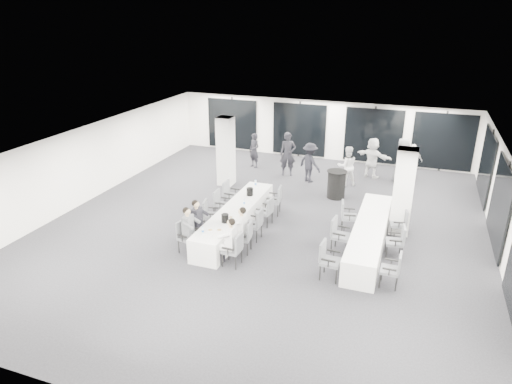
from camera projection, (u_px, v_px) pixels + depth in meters
room at (301, 179)px, 15.41m from camera, size 14.04×16.04×2.84m
column_left at (226, 151)px, 18.40m from camera, size 0.60×0.60×2.80m
column_right at (403, 192)px, 14.27m from camera, size 0.60×0.60×2.80m
banquet_table_main at (236, 219)px, 14.81m from camera, size 0.90×5.00×0.75m
banquet_table_side at (369, 235)px, 13.72m from camera, size 0.90×5.00×0.75m
cocktail_table at (336, 184)px, 17.33m from camera, size 0.77×0.77×1.07m
chair_main_left_near at (186, 234)px, 13.40m from camera, size 0.58×0.61×0.97m
chair_main_left_second at (194, 227)px, 13.87m from camera, size 0.54×0.59×0.98m
chair_main_left_mid at (209, 213)px, 14.82m from camera, size 0.58×0.62×0.97m
chair_main_left_fourth at (221, 203)px, 15.60m from camera, size 0.51×0.57×0.99m
chair_main_left_far at (230, 193)px, 16.32m from camera, size 0.54×0.60×1.03m
chair_main_right_near at (235, 248)px, 12.63m from camera, size 0.51×0.57×0.98m
chair_main_right_second at (245, 235)px, 13.35m from camera, size 0.54×0.59×0.97m
chair_main_right_mid at (255, 223)px, 14.10m from camera, size 0.52×0.58×1.00m
chair_main_right_fourth at (267, 210)px, 15.06m from camera, size 0.53×0.58×0.98m
chair_main_right_far at (275, 198)px, 15.89m from camera, size 0.58×0.63×1.03m
chair_side_left_near at (328, 258)px, 12.04m from camera, size 0.56×0.62×1.04m
chair_side_left_mid at (338, 233)px, 13.41m from camera, size 0.58×0.63×1.04m
chair_side_left_far at (347, 214)px, 14.68m from camera, size 0.60×0.63×1.01m
chair_side_right_near at (393, 268)px, 11.66m from camera, size 0.49×0.55×0.96m
chair_side_right_mid at (398, 240)px, 13.08m from camera, size 0.56×0.60×0.98m
chair_side_right_far at (401, 222)px, 14.24m from camera, size 0.57×0.60×0.95m
seated_guest_a at (190, 228)px, 13.24m from camera, size 0.50×0.38×1.44m
seated_guest_b at (199, 220)px, 13.73m from camera, size 0.50×0.38×1.44m
seated_guest_c at (229, 239)px, 12.59m from camera, size 0.50×0.38×1.44m
seated_guest_d at (240, 226)px, 13.30m from camera, size 0.50×0.38×1.44m
standing_guest_a at (288, 151)px, 19.55m from camera, size 0.94×0.84×2.14m
standing_guest_b at (347, 163)px, 18.46m from camera, size 1.04×0.87×1.86m
standing_guest_c at (310, 160)px, 18.83m from camera, size 1.36×1.16×1.88m
standing_guest_d at (413, 159)px, 19.18m from camera, size 1.16×1.00×1.72m
standing_guest_e at (402, 158)px, 18.69m from camera, size 1.05×1.21×2.14m
standing_guest_f at (373, 155)px, 19.33m from camera, size 1.93×1.35×1.96m
standing_guest_g at (254, 148)px, 20.63m from camera, size 0.82×0.77×1.78m
ice_bucket_near at (225, 218)px, 13.68m from camera, size 0.23×0.23×0.26m
ice_bucket_far at (250, 192)px, 15.68m from camera, size 0.23×0.23×0.26m
water_bottle_a at (203, 230)px, 12.98m from camera, size 0.07×0.07×0.21m
water_bottle_b at (244, 202)px, 14.91m from camera, size 0.06×0.06×0.20m
water_bottle_c at (256, 183)px, 16.51m from camera, size 0.07×0.07×0.23m
plate_a at (210, 230)px, 13.20m from camera, size 0.21×0.21×0.03m
plate_b at (219, 230)px, 13.21m from camera, size 0.21×0.21×0.03m
plate_c at (231, 217)px, 14.02m from camera, size 0.18×0.18×0.03m
wine_glass at (212, 232)px, 12.81m from camera, size 0.07×0.07×0.18m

